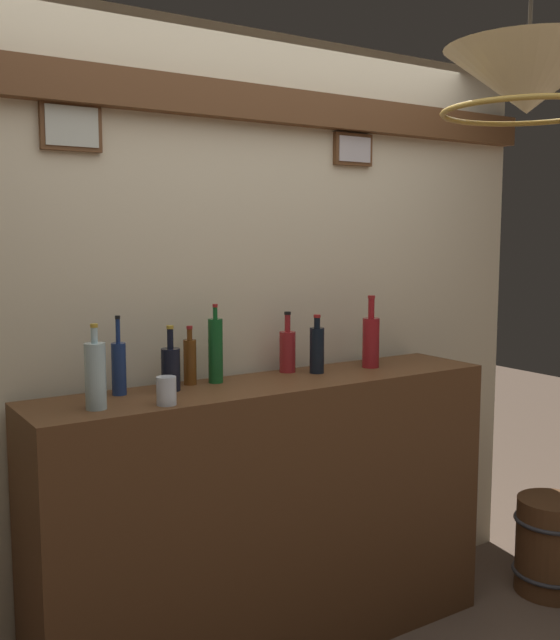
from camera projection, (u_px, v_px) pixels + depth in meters
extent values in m
cube|color=beige|center=(237.00, 338.00, 3.09)|extent=(3.18, 0.08, 2.54)
cube|color=brown|center=(243.00, 103.00, 2.92)|extent=(3.18, 0.10, 0.14)
cube|color=brown|center=(71.00, 127.00, 2.57)|extent=(0.22, 0.03, 0.17)
cube|color=beige|center=(72.00, 126.00, 2.56)|extent=(0.19, 0.01, 0.14)
cube|color=brown|center=(353.00, 150.00, 3.26)|extent=(0.21, 0.03, 0.14)
cube|color=#B9B2B2|center=(355.00, 149.00, 3.25)|extent=(0.18, 0.01, 0.11)
cube|color=brown|center=(273.00, 519.00, 2.93)|extent=(1.94, 0.40, 1.13)
cylinder|color=maroon|center=(287.00, 352.00, 3.06)|extent=(0.07, 0.07, 0.17)
cylinder|color=maroon|center=(287.00, 323.00, 3.05)|extent=(0.02, 0.02, 0.07)
cylinder|color=black|center=(288.00, 313.00, 3.04)|extent=(0.03, 0.03, 0.01)
cylinder|color=black|center=(171.00, 370.00, 2.70)|extent=(0.07, 0.07, 0.16)
cylinder|color=black|center=(170.00, 339.00, 2.68)|extent=(0.02, 0.02, 0.07)
cylinder|color=#B7932D|center=(170.00, 327.00, 2.68)|extent=(0.03, 0.03, 0.01)
cylinder|color=maroon|center=(371.00, 343.00, 3.17)|extent=(0.07, 0.07, 0.22)
cylinder|color=maroon|center=(371.00, 308.00, 3.15)|extent=(0.03, 0.03, 0.09)
cylinder|color=maroon|center=(371.00, 297.00, 3.15)|extent=(0.03, 0.03, 0.01)
cylinder|color=#175624|center=(216.00, 351.00, 2.84)|extent=(0.06, 0.06, 0.25)
cylinder|color=#175624|center=(215.00, 313.00, 2.82)|extent=(0.02, 0.02, 0.05)
cylinder|color=maroon|center=(215.00, 306.00, 2.82)|extent=(0.02, 0.02, 0.01)
cylinder|color=navy|center=(119.00, 369.00, 2.62)|extent=(0.05, 0.05, 0.19)
cylinder|color=navy|center=(118.00, 331.00, 2.61)|extent=(0.02, 0.02, 0.09)
cylinder|color=black|center=(118.00, 317.00, 2.60)|extent=(0.02, 0.02, 0.01)
cylinder|color=black|center=(317.00, 350.00, 3.04)|extent=(0.06, 0.06, 0.19)
cylinder|color=black|center=(317.00, 323.00, 3.03)|extent=(0.03, 0.03, 0.04)
cylinder|color=maroon|center=(317.00, 316.00, 3.02)|extent=(0.03, 0.03, 0.01)
cylinder|color=brown|center=(190.00, 362.00, 2.81)|extent=(0.05, 0.05, 0.18)
cylinder|color=brown|center=(190.00, 334.00, 2.79)|extent=(0.02, 0.02, 0.04)
cylinder|color=maroon|center=(189.00, 328.00, 2.79)|extent=(0.02, 0.02, 0.01)
cylinder|color=silver|center=(95.00, 376.00, 2.40)|extent=(0.07, 0.07, 0.22)
cylinder|color=silver|center=(94.00, 335.00, 2.39)|extent=(0.02, 0.02, 0.05)
cylinder|color=#B7932D|center=(94.00, 326.00, 2.39)|extent=(0.03, 0.03, 0.01)
cylinder|color=silver|center=(166.00, 391.00, 2.47)|extent=(0.07, 0.07, 0.10)
cylinder|color=silver|center=(370.00, 352.00, 3.28)|extent=(0.06, 0.06, 0.10)
cone|color=beige|center=(528.00, 81.00, 2.04)|extent=(0.47, 0.47, 0.18)
torus|color=#AD8433|center=(527.00, 112.00, 2.05)|extent=(0.48, 0.48, 0.02)
cylinder|color=brown|center=(551.00, 546.00, 3.47)|extent=(0.33, 0.33, 0.46)
torus|color=#333338|center=(552.00, 520.00, 3.46)|extent=(0.35, 0.35, 0.02)
torus|color=#333338|center=(550.00, 571.00, 3.49)|extent=(0.35, 0.35, 0.02)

